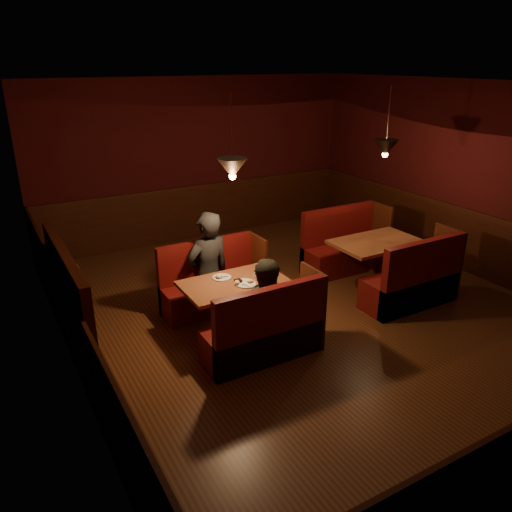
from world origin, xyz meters
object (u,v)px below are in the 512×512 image
main_table (236,293)px  diner_b (270,292)px  second_table (376,253)px  main_bench_near (266,335)px  diner_a (208,250)px  second_bench_near (414,284)px  main_bench_far (212,287)px  second_bench_far (343,250)px

main_table → diner_b: 0.62m
second_table → diner_b: bearing=-162.2°
main_bench_near → diner_b: (0.14, 0.16, 0.43)m
main_bench_near → diner_a: size_ratio=0.80×
second_bench_near → diner_b: size_ratio=0.95×
main_bench_far → diner_a: size_ratio=0.80×
second_bench_near → diner_a: (-2.48, 1.26, 0.55)m
main_table → second_bench_far: 2.60m
main_table → second_bench_near: (2.42, -0.59, -0.20)m
main_table → main_bench_far: (0.01, 0.71, -0.22)m
main_bench_near → diner_a: diner_a is taller
main_bench_far → main_bench_near: size_ratio=1.00×
main_table → main_bench_near: size_ratio=0.91×
main_bench_near → diner_a: (-0.06, 1.39, 0.57)m
main_bench_near → second_table: main_bench_near is taller
main_bench_near → second_bench_near: bearing=2.9°
main_bench_near → second_table: 2.55m
second_table → second_bench_near: size_ratio=0.90×
main_bench_near → diner_a: bearing=92.7°
main_bench_near → diner_b: bearing=49.0°
main_bench_far → diner_a: 0.57m
second_bench_far → second_bench_near: (0.00, -1.51, 0.00)m
main_table → second_bench_near: bearing=-13.7°
second_table → diner_a: bearing=168.3°
main_table → diner_a: bearing=94.4°
second_table → second_bench_near: (0.03, -0.76, -0.21)m
second_table → second_bench_near: second_bench_near is taller
diner_b → second_table: bearing=11.7°
second_bench_far → diner_b: size_ratio=0.95×
main_bench_far → main_bench_near: 1.43m
second_bench_far → diner_a: (-2.48, -0.25, 0.55)m
second_table → diner_b: size_ratio=0.86×
main_bench_near → main_table: bearing=91.1°
second_table → diner_a: (-2.45, 0.51, 0.34)m
second_bench_far → diner_a: diner_a is taller
main_bench_far → diner_b: (0.14, -1.27, 0.43)m
main_bench_near → second_bench_far: bearing=34.1°
main_table → main_bench_far: main_bench_far is taller
second_bench_far → second_bench_near: same height
main_bench_near → second_bench_far: size_ratio=0.99×
main_bench_far → second_table: (2.38, -0.55, 0.23)m
second_bench_far → main_bench_near: bearing=-145.9°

